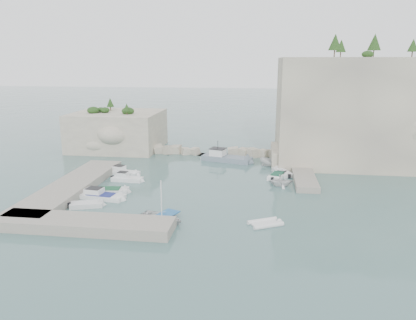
# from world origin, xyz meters

# --- Properties ---
(ground) EXTENTS (400.00, 400.00, 0.00)m
(ground) POSITION_xyz_m (0.00, 0.00, 0.00)
(ground) COLOR #486C6A
(ground) RESTS_ON ground
(cliff_east) EXTENTS (26.00, 22.00, 17.00)m
(cliff_east) POSITION_xyz_m (23.00, 23.00, 8.50)
(cliff_east) COLOR beige
(cliff_east) RESTS_ON ground
(cliff_terrace) EXTENTS (8.00, 10.00, 2.50)m
(cliff_terrace) POSITION_xyz_m (13.00, 18.00, 1.25)
(cliff_terrace) COLOR beige
(cliff_terrace) RESTS_ON ground
(outcrop_west) EXTENTS (16.00, 14.00, 7.00)m
(outcrop_west) POSITION_xyz_m (-20.00, 25.00, 3.50)
(outcrop_west) COLOR beige
(outcrop_west) RESTS_ON ground
(quay_west) EXTENTS (5.00, 24.00, 1.10)m
(quay_west) POSITION_xyz_m (-17.00, -1.00, 0.55)
(quay_west) COLOR #9E9689
(quay_west) RESTS_ON ground
(quay_south) EXTENTS (18.00, 4.00, 1.10)m
(quay_south) POSITION_xyz_m (-10.00, -12.50, 0.55)
(quay_south) COLOR #9E9689
(quay_south) RESTS_ON ground
(ledge_east) EXTENTS (3.00, 16.00, 0.80)m
(ledge_east) POSITION_xyz_m (13.50, 10.00, 0.40)
(ledge_east) COLOR #9E9689
(ledge_east) RESTS_ON ground
(breakwater) EXTENTS (28.00, 3.00, 1.40)m
(breakwater) POSITION_xyz_m (-1.00, 22.00, 0.70)
(breakwater) COLOR beige
(breakwater) RESTS_ON ground
(motorboat_a) EXTENTS (5.60, 2.75, 1.40)m
(motorboat_a) POSITION_xyz_m (-12.93, 7.46, 0.00)
(motorboat_a) COLOR white
(motorboat_a) RESTS_ON ground
(motorboat_b) EXTENTS (4.85, 1.86, 1.40)m
(motorboat_b) POSITION_xyz_m (-11.25, 4.22, 0.00)
(motorboat_b) COLOR white
(motorboat_b) RESTS_ON ground
(motorboat_c) EXTENTS (5.34, 2.53, 0.70)m
(motorboat_c) POSITION_xyz_m (-11.75, -1.08, 0.00)
(motorboat_c) COLOR silver
(motorboat_c) RESTS_ON ground
(motorboat_d) EXTENTS (6.75, 2.82, 1.40)m
(motorboat_d) POSITION_xyz_m (-12.02, -3.39, 0.00)
(motorboat_d) COLOR white
(motorboat_d) RESTS_ON ground
(motorboat_e) EXTENTS (4.35, 2.83, 0.70)m
(motorboat_e) POSITION_xyz_m (-12.57, -6.38, 0.00)
(motorboat_e) COLOR silver
(motorboat_e) RESTS_ON ground
(rowboat) EXTENTS (6.02, 5.24, 1.04)m
(rowboat) POSITION_xyz_m (-2.82, -9.41, 0.00)
(rowboat) COLOR white
(rowboat) RESTS_ON ground
(inflatable_dinghy) EXTENTS (4.09, 3.32, 0.44)m
(inflatable_dinghy) POSITION_xyz_m (8.03, -8.92, 0.00)
(inflatable_dinghy) COLOR silver
(inflatable_dinghy) RESTS_ON ground
(tender_east_a) EXTENTS (3.56, 3.15, 1.74)m
(tender_east_a) POSITION_xyz_m (10.13, 4.84, 0.00)
(tender_east_a) COLOR silver
(tender_east_a) RESTS_ON ground
(tender_east_b) EXTENTS (3.17, 5.31, 0.70)m
(tender_east_b) POSITION_xyz_m (9.74, 8.91, 0.00)
(tender_east_b) COLOR white
(tender_east_b) RESTS_ON ground
(tender_east_c) EXTENTS (3.32, 5.14, 0.70)m
(tender_east_c) POSITION_xyz_m (10.58, 10.78, 0.00)
(tender_east_c) COLOR silver
(tender_east_c) RESTS_ON ground
(tender_east_d) EXTENTS (4.67, 2.62, 1.70)m
(tender_east_d) POSITION_xyz_m (9.33, 15.02, 0.00)
(tender_east_d) COLOR silver
(tender_east_d) RESTS_ON ground
(work_boat) EXTENTS (9.61, 5.18, 2.20)m
(work_boat) POSITION_xyz_m (1.62, 17.66, 0.00)
(work_boat) COLOR slate
(work_boat) RESTS_ON ground
(rowboat_mast) EXTENTS (0.10, 0.10, 4.20)m
(rowboat_mast) POSITION_xyz_m (-2.82, -9.41, 2.62)
(rowboat_mast) COLOR white
(rowboat_mast) RESTS_ON rowboat
(vegetation) EXTENTS (53.48, 13.88, 13.40)m
(vegetation) POSITION_xyz_m (17.83, 24.40, 17.93)
(vegetation) COLOR #1E4219
(vegetation) RESTS_ON ground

